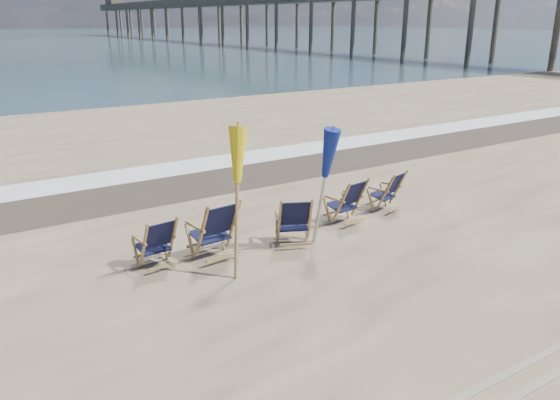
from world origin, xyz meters
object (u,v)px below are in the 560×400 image
Objects in this scene: beach_chair_2 at (310,221)px; fishing_pier at (238,13)px; beach_chair_4 at (398,189)px; beach_chair_3 at (360,199)px; umbrella_blue at (323,157)px; beach_chair_1 at (234,226)px; umbrella_yellow at (236,163)px; beach_chair_0 at (173,239)px.

fishing_pier is at bearing -92.73° from beach_chair_2.
beach_chair_4 is (2.75, 0.65, -0.03)m from beach_chair_2.
beach_chair_2 is 1.64m from beach_chair_3.
beach_chair_3 is 1.83m from umbrella_blue.
umbrella_yellow reaches higher than beach_chair_1.
beach_chair_2 is at bearing 170.18° from umbrella_blue.
umbrella_yellow is (0.76, -0.80, 1.34)m from beach_chair_0.
beach_chair_1 is 0.51× the size of umbrella_blue.
umbrella_blue is at bearing 160.35° from beach_chair_1.
beach_chair_1 is 1.40m from umbrella_yellow.
beach_chair_2 is at bearing 160.16° from beach_chair_0.
beach_chair_3 is at bearing 12.98° from umbrella_yellow.
beach_chair_1 is 1.91m from umbrella_blue.
beach_chair_4 is 0.42× the size of umbrella_blue.
beach_chair_4 is at bearing 174.78° from beach_chair_0.
beach_chair_4 is at bearing 179.89° from beach_chair_3.
beach_chair_0 is at bearing -14.28° from beach_chair_4.
umbrella_blue reaches higher than beach_chair_3.
fishing_pier is (39.06, 72.22, 2.86)m from umbrella_yellow.
fishing_pier reaches higher than beach_chair_0.
beach_chair_0 is 0.94× the size of beach_chair_2.
beach_chair_1 is at bearing 162.01° from beach_chair_0.
beach_chair_4 is at bearing -115.97° from fishing_pier.
beach_chair_1 is 1.21× the size of beach_chair_4.
umbrella_yellow is (-0.24, -0.59, 1.25)m from beach_chair_1.
beach_chair_1 is at bearing 67.94° from umbrella_yellow.
umbrella_blue is at bearing -117.36° from fishing_pier.
beach_chair_2 is 2.05m from umbrella_yellow.
beach_chair_1 is 0.46× the size of umbrella_yellow.
beach_chair_0 is 0.83× the size of beach_chair_1.
beach_chair_1 is 1.12× the size of beach_chair_2.
umbrella_yellow reaches higher than beach_chair_0.
fishing_pier reaches higher than beach_chair_2.
beach_chair_3 is (1.57, 0.48, -0.00)m from beach_chair_2.
beach_chair_1 is 0.01× the size of fishing_pier.
beach_chair_4 is at bearing 15.17° from umbrella_blue.
beach_chair_4 is (4.07, 0.29, -0.09)m from beach_chair_1.
umbrella_blue is 0.02× the size of fishing_pier.
beach_chair_1 is at bearing -118.45° from fishing_pier.
umbrella_blue is (-2.52, -0.68, 1.16)m from beach_chair_4.
beach_chair_2 is (1.32, -0.35, -0.06)m from beach_chair_1.
beach_chair_1 reaches higher than beach_chair_2.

